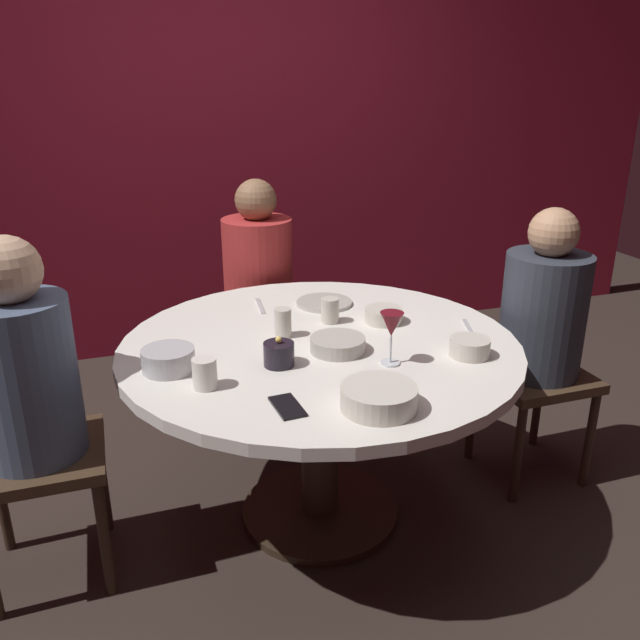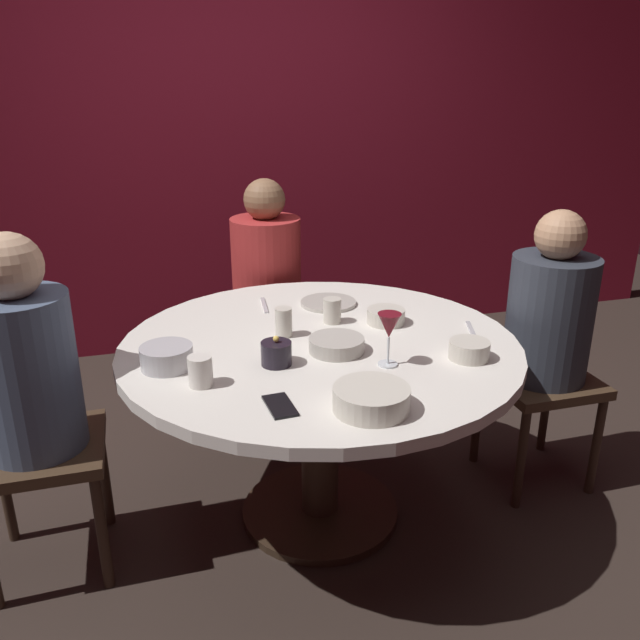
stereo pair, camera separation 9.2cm
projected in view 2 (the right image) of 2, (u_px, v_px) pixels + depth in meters
name	position (u px, v px, depth m)	size (l,w,h in m)	color
ground_plane	(320.00, 513.00, 2.53)	(8.00, 8.00, 0.00)	#2D231E
back_wall	(230.00, 130.00, 3.76)	(6.00, 0.10, 2.60)	maroon
dining_table	(320.00, 378.00, 2.32)	(1.40, 1.40, 0.73)	silver
seated_diner_left	(27.00, 374.00, 2.02)	(0.40, 0.40, 1.18)	#3F2D1E
seated_diner_back	(267.00, 272.00, 3.10)	(0.40, 0.40, 1.16)	#3F2D1E
seated_diner_right	(549.00, 321.00, 2.52)	(0.40, 0.40, 1.14)	#3F2D1E
candle_holder	(276.00, 353.00, 2.08)	(0.10, 0.10, 0.10)	black
wine_glass	(389.00, 328.00, 2.04)	(0.08, 0.08, 0.18)	silver
dinner_plate	(328.00, 303.00, 2.63)	(0.23, 0.23, 0.01)	#B2ADA3
cell_phone	(280.00, 406.00, 1.82)	(0.07, 0.14, 0.01)	black
bowl_serving_large	(167.00, 357.00, 2.06)	(0.17, 0.17, 0.07)	#B7B7BC
bowl_salad_center	(372.00, 399.00, 1.80)	(0.22, 0.22, 0.07)	beige
bowl_small_white	(469.00, 350.00, 2.12)	(0.13, 0.13, 0.06)	beige
bowl_sauce_side	(337.00, 345.00, 2.18)	(0.19, 0.19, 0.05)	#B2ADA3
bowl_rice_portion	(386.00, 316.00, 2.43)	(0.14, 0.14, 0.06)	beige
cup_near_candle	(284.00, 322.00, 2.30)	(0.06, 0.06, 0.10)	beige
cup_by_left_diner	(200.00, 371.00, 1.93)	(0.07, 0.07, 0.09)	silver
cup_by_right_diner	(332.00, 311.00, 2.43)	(0.07, 0.07, 0.09)	beige
fork_near_plate	(264.00, 305.00, 2.62)	(0.02, 0.18, 0.01)	#B7B7BC
knife_near_plate	(471.00, 331.00, 2.36)	(0.02, 0.18, 0.01)	#B7B7BC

